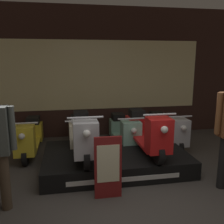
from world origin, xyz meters
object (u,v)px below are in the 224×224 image
Objects in this scene: scooter_backrow_3 at (166,130)px; price_sign_board at (108,167)px; scooter_backrow_2 at (123,132)px; scooter_display_left at (83,134)px; scooter_backrow_0 at (30,137)px; scooter_display_right at (146,131)px; scooter_backrow_1 at (78,134)px.

price_sign_board reaches higher than scooter_backrow_3.
scooter_backrow_2 is 2.17m from price_sign_board.
scooter_display_left is 1.95× the size of price_sign_board.
scooter_backrow_0 is (-1.06, 1.03, -0.30)m from scooter_display_left.
scooter_backrow_3 is at bearing 27.55° from scooter_display_left.
scooter_backrow_3 is (3.03, 0.00, 0.00)m from scooter_backrow_0.
scooter_display_right is at bearing 0.00° from scooter_display_left.
scooter_backrow_0 is 1.00× the size of scooter_backrow_3.
scooter_backrow_0 is at bearing 180.00° from scooter_backrow_3.
scooter_backrow_1 is 2.02m from scooter_backrow_3.
scooter_backrow_2 is (1.01, 0.00, 0.00)m from scooter_backrow_1.
scooter_display_left and scooter_display_right have the same top height.
price_sign_board is (0.33, -2.06, 0.12)m from scooter_backrow_1.
scooter_backrow_2 is at bearing 46.93° from scooter_display_left.
scooter_display_right reaches higher than scooter_backrow_2.
scooter_display_left is at bearing -87.28° from scooter_backrow_1.
scooter_backrow_0 is at bearing 154.99° from scooter_display_right.
scooter_display_right is 1.35m from scooter_backrow_3.
scooter_backrow_1 is (-0.05, 1.03, -0.30)m from scooter_display_left.
scooter_display_right is 1.61m from scooter_backrow_1.
scooter_backrow_0 is 1.00× the size of scooter_backrow_1.
scooter_backrow_0 is (-2.21, 1.03, -0.30)m from scooter_display_right.
scooter_backrow_1 is 1.01m from scooter_backrow_2.
scooter_backrow_0 is at bearing 123.03° from price_sign_board.
scooter_backrow_0 and scooter_backrow_2 have the same top height.
scooter_backrow_1 is 1.00× the size of scooter_backrow_3.
scooter_backrow_3 is at bearing 50.50° from price_sign_board.
scooter_backrow_3 is at bearing 0.00° from scooter_backrow_0.
scooter_display_right is at bearing -79.87° from scooter_backrow_2.
price_sign_board reaches higher than scooter_backrow_2.
scooter_display_left is at bearing 180.00° from scooter_display_right.
scooter_backrow_2 is 1.00× the size of scooter_backrow_3.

